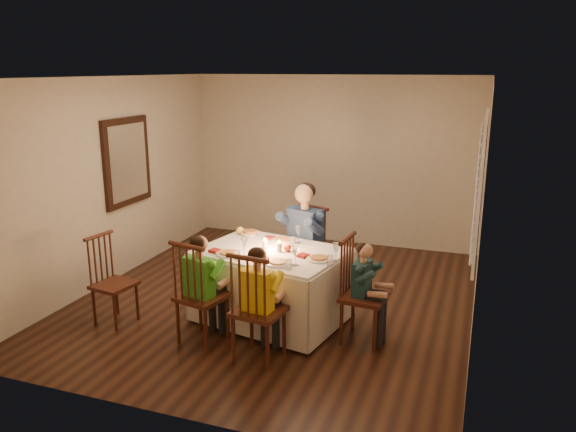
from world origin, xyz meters
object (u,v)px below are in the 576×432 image
(adult, at_px, (303,294))
(child_green, at_px, (204,341))
(chair_adult, at_px, (303,294))
(chair_extra, at_px, (117,322))
(chair_near_right, at_px, (259,357))
(serving_bowl, at_px, (250,234))
(dining_table, at_px, (271,270))
(child_teal, at_px, (363,340))
(chair_near_left, at_px, (204,341))
(child_yellow, at_px, (259,357))
(chair_end, at_px, (363,340))

(adult, xyz_separation_m, child_green, (-0.58, -1.51, 0.00))
(chair_adult, height_order, chair_extra, chair_adult)
(chair_near_right, height_order, serving_bowl, serving_bowl)
(dining_table, xyz_separation_m, child_teal, (1.06, -0.17, -0.57))
(child_green, bearing_deg, adult, -98.40)
(adult, bearing_deg, chair_extra, -118.56)
(dining_table, height_order, chair_near_left, dining_table)
(chair_near_right, xyz_separation_m, serving_bowl, (-0.62, 1.25, 0.83))
(chair_extra, bearing_deg, child_yellow, -87.05)
(chair_extra, relative_size, child_yellow, 0.88)
(child_green, bearing_deg, chair_adult, -98.40)
(chair_extra, distance_m, child_green, 1.10)
(adult, xyz_separation_m, serving_bowl, (-0.53, -0.39, 0.83))
(dining_table, distance_m, chair_adult, 0.98)
(chair_extra, height_order, child_green, child_green)
(dining_table, height_order, child_green, dining_table)
(child_yellow, xyz_separation_m, serving_bowl, (-0.62, 1.25, 0.83))
(chair_end, bearing_deg, chair_near_right, 133.47)
(chair_near_right, distance_m, serving_bowl, 1.62)
(chair_extra, height_order, child_yellow, child_yellow)
(chair_near_left, xyz_separation_m, chair_end, (1.53, 0.55, 0.00))
(dining_table, relative_size, child_yellow, 1.53)
(chair_extra, bearing_deg, chair_near_left, -84.31)
(chair_near_left, relative_size, chair_extra, 1.11)
(child_yellow, height_order, serving_bowl, serving_bowl)
(chair_extra, relative_size, serving_bowl, 4.86)
(chair_near_right, relative_size, chair_end, 1.00)
(chair_adult, relative_size, chair_near_right, 1.00)
(chair_extra, distance_m, serving_bowl, 1.76)
(chair_end, height_order, child_teal, chair_end)
(chair_end, relative_size, serving_bowl, 5.37)
(child_green, xyz_separation_m, child_teal, (1.53, 0.55, 0.00))
(chair_near_left, xyz_separation_m, adult, (0.58, 1.51, 0.00))
(child_green, bearing_deg, dining_table, -110.48)
(chair_end, bearing_deg, serving_bowl, 74.26)
(serving_bowl, bearing_deg, chair_end, -21.06)
(adult, relative_size, child_yellow, 1.23)
(chair_near_left, relative_size, adult, 0.79)
(serving_bowl, bearing_deg, child_green, -92.59)
(chair_near_left, xyz_separation_m, serving_bowl, (0.05, 1.12, 0.83))
(chair_adult, bearing_deg, dining_table, -77.16)
(chair_near_left, bearing_deg, chair_end, -147.66)
(chair_near_left, xyz_separation_m, child_green, (0.00, 0.00, 0.00))
(dining_table, bearing_deg, child_teal, 2.11)
(chair_near_right, xyz_separation_m, adult, (-0.09, 1.63, 0.00))
(dining_table, height_order, chair_extra, dining_table)
(chair_near_left, height_order, chair_near_right, same)
(chair_end, bearing_deg, dining_table, 86.33)
(child_yellow, bearing_deg, chair_adult, -80.18)
(chair_end, height_order, adult, adult)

